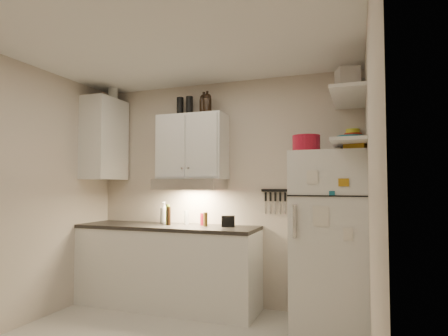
% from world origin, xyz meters
% --- Properties ---
extents(ceiling, '(3.20, 3.00, 0.02)m').
position_xyz_m(ceiling, '(0.00, 0.00, 2.61)').
color(ceiling, white).
rests_on(ceiling, ground).
extents(back_wall, '(3.20, 0.02, 2.60)m').
position_xyz_m(back_wall, '(0.00, 1.51, 1.30)').
color(back_wall, beige).
rests_on(back_wall, ground).
extents(left_wall, '(0.02, 3.00, 2.60)m').
position_xyz_m(left_wall, '(-1.61, 0.00, 1.30)').
color(left_wall, beige).
rests_on(left_wall, ground).
extents(right_wall, '(0.02, 3.00, 2.60)m').
position_xyz_m(right_wall, '(1.61, 0.00, 1.30)').
color(right_wall, beige).
rests_on(right_wall, ground).
extents(base_cabinet, '(2.10, 0.60, 0.88)m').
position_xyz_m(base_cabinet, '(-0.55, 1.20, 0.44)').
color(base_cabinet, white).
rests_on(base_cabinet, floor).
extents(countertop, '(2.10, 0.62, 0.04)m').
position_xyz_m(countertop, '(-0.55, 1.20, 0.90)').
color(countertop, '#272421').
rests_on(countertop, base_cabinet).
extents(upper_cabinet, '(0.80, 0.33, 0.75)m').
position_xyz_m(upper_cabinet, '(-0.30, 1.33, 1.83)').
color(upper_cabinet, white).
rests_on(upper_cabinet, back_wall).
extents(side_cabinet, '(0.33, 0.55, 1.00)m').
position_xyz_m(side_cabinet, '(-1.44, 1.20, 1.95)').
color(side_cabinet, white).
rests_on(side_cabinet, left_wall).
extents(range_hood, '(0.76, 0.46, 0.12)m').
position_xyz_m(range_hood, '(-0.30, 1.27, 1.39)').
color(range_hood, silver).
rests_on(range_hood, back_wall).
extents(fridge, '(0.70, 0.68, 1.70)m').
position_xyz_m(fridge, '(1.25, 1.16, 0.85)').
color(fridge, white).
rests_on(fridge, floor).
extents(shelf_hi, '(0.30, 0.95, 0.03)m').
position_xyz_m(shelf_hi, '(1.45, 1.02, 2.20)').
color(shelf_hi, white).
rests_on(shelf_hi, right_wall).
extents(shelf_lo, '(0.30, 0.95, 0.03)m').
position_xyz_m(shelf_lo, '(1.45, 1.02, 1.76)').
color(shelf_lo, white).
rests_on(shelf_lo, right_wall).
extents(knife_strip, '(0.42, 0.02, 0.03)m').
position_xyz_m(knife_strip, '(0.70, 1.49, 1.32)').
color(knife_strip, black).
rests_on(knife_strip, back_wall).
extents(dutch_oven, '(0.31, 0.31, 0.15)m').
position_xyz_m(dutch_oven, '(1.06, 0.98, 1.78)').
color(dutch_oven, '#AA132B').
rests_on(dutch_oven, fridge).
extents(book_stack, '(0.24, 0.28, 0.08)m').
position_xyz_m(book_stack, '(1.52, 0.98, 1.74)').
color(book_stack, '#BA8317').
rests_on(book_stack, fridge).
extents(spice_jar, '(0.08, 0.08, 0.11)m').
position_xyz_m(spice_jar, '(1.35, 1.15, 1.75)').
color(spice_jar, silver).
rests_on(spice_jar, fridge).
extents(stock_pot, '(0.37, 0.37, 0.23)m').
position_xyz_m(stock_pot, '(1.46, 1.36, 2.33)').
color(stock_pot, silver).
rests_on(stock_pot, shelf_hi).
extents(tin_a, '(0.21, 0.20, 0.17)m').
position_xyz_m(tin_a, '(1.46, 0.87, 2.30)').
color(tin_a, '#AAAAAD').
rests_on(tin_a, shelf_hi).
extents(tin_b, '(0.22, 0.22, 0.17)m').
position_xyz_m(tin_b, '(1.45, 0.75, 2.30)').
color(tin_b, '#AAAAAD').
rests_on(tin_b, shelf_hi).
extents(bowl_teal, '(0.22, 0.22, 0.09)m').
position_xyz_m(bowl_teal, '(1.46, 1.39, 1.82)').
color(bowl_teal, '#166079').
rests_on(bowl_teal, shelf_lo).
extents(bowl_orange, '(0.18, 0.18, 0.05)m').
position_xyz_m(bowl_orange, '(1.48, 1.48, 1.89)').
color(bowl_orange, '#B82911').
rests_on(bowl_orange, bowl_teal).
extents(bowl_yellow, '(0.14, 0.14, 0.04)m').
position_xyz_m(bowl_yellow, '(1.48, 1.48, 1.94)').
color(bowl_yellow, yellow).
rests_on(bowl_yellow, bowl_orange).
extents(plates, '(0.26, 0.26, 0.06)m').
position_xyz_m(plates, '(1.46, 1.02, 1.81)').
color(plates, '#166079').
rests_on(plates, shelf_lo).
extents(growler_a, '(0.13, 0.13, 0.24)m').
position_xyz_m(growler_a, '(-0.15, 1.32, 2.32)').
color(growler_a, black).
rests_on(growler_a, upper_cabinet).
extents(growler_b, '(0.10, 0.10, 0.24)m').
position_xyz_m(growler_b, '(-0.09, 1.29, 2.32)').
color(growler_b, black).
rests_on(growler_b, upper_cabinet).
extents(thermos_a, '(0.11, 0.11, 0.24)m').
position_xyz_m(thermos_a, '(-0.36, 1.38, 2.32)').
color(thermos_a, black).
rests_on(thermos_a, upper_cabinet).
extents(thermos_b, '(0.10, 0.10, 0.24)m').
position_xyz_m(thermos_b, '(-0.49, 1.40, 2.32)').
color(thermos_b, black).
rests_on(thermos_b, upper_cabinet).
extents(side_jar, '(0.15, 0.15, 0.16)m').
position_xyz_m(side_jar, '(-1.37, 1.27, 2.53)').
color(side_jar, silver).
rests_on(side_jar, side_cabinet).
extents(soap_bottle, '(0.12, 0.12, 0.29)m').
position_xyz_m(soap_bottle, '(-0.67, 1.34, 1.07)').
color(soap_bottle, white).
rests_on(soap_bottle, countertop).
extents(pepper_mill, '(0.05, 0.05, 0.16)m').
position_xyz_m(pepper_mill, '(-0.09, 1.23, 1.00)').
color(pepper_mill, brown).
rests_on(pepper_mill, countertop).
extents(oil_bottle, '(0.06, 0.06, 0.24)m').
position_xyz_m(oil_bottle, '(-0.57, 1.25, 1.04)').
color(oil_bottle, '#546D1B').
rests_on(oil_bottle, countertop).
extents(vinegar_bottle, '(0.04, 0.04, 0.21)m').
position_xyz_m(vinegar_bottle, '(-0.53, 1.20, 1.03)').
color(vinegar_bottle, black).
rests_on(vinegar_bottle, countertop).
extents(clear_bottle, '(0.05, 0.05, 0.16)m').
position_xyz_m(clear_bottle, '(-0.38, 1.35, 1.00)').
color(clear_bottle, silver).
rests_on(clear_bottle, countertop).
extents(red_jar, '(0.09, 0.09, 0.14)m').
position_xyz_m(red_jar, '(-0.16, 1.33, 0.99)').
color(red_jar, '#AA132B').
rests_on(red_jar, countertop).
extents(caddy, '(0.16, 0.13, 0.12)m').
position_xyz_m(caddy, '(0.16, 1.28, 0.98)').
color(caddy, black).
rests_on(caddy, countertop).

